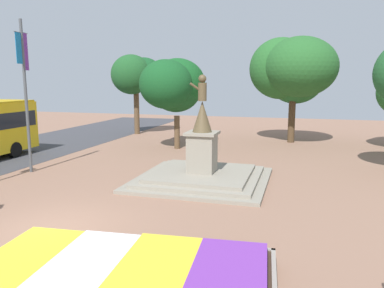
{
  "coord_description": "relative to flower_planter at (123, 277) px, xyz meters",
  "views": [
    {
      "loc": [
        6.97,
        -9.0,
        4.37
      ],
      "look_at": [
        3.32,
        3.6,
        2.16
      ],
      "focal_mm": 35.0,
      "sensor_mm": 36.0,
      "label": 1
    }
  ],
  "objects": [
    {
      "name": "statue_monument",
      "position": [
        -0.6,
        8.92,
        0.33
      ],
      "size": [
        5.69,
        5.69,
        4.65
      ],
      "color": "gray",
      "rests_on": "ground_plane"
    },
    {
      "name": "park_tree_far_left",
      "position": [
        -4.56,
        16.73,
        3.83
      ],
      "size": [
        3.83,
        4.9,
        5.86
      ],
      "color": "brown",
      "rests_on": "ground_plane"
    },
    {
      "name": "park_tree_street_side",
      "position": [
        -9.5,
        21.91,
        4.7
      ],
      "size": [
        3.87,
        3.8,
        6.5
      ],
      "color": "brown",
      "rests_on": "ground_plane"
    },
    {
      "name": "ground_plane",
      "position": [
        -3.53,
        2.38,
        -0.27
      ],
      "size": [
        74.09,
        74.09,
        0.0
      ],
      "primitive_type": "plane",
      "color": "#8C6651"
    },
    {
      "name": "banner_pole",
      "position": [
        -9.04,
        8.26,
        3.67
      ],
      "size": [
        0.2,
        1.08,
        7.19
      ],
      "color": "#4C5156",
      "rests_on": "ground_plane"
    },
    {
      "name": "flower_planter",
      "position": [
        0.0,
        0.0,
        0.0
      ],
      "size": [
        6.8,
        4.06,
        0.61
      ],
      "color": "#38281C",
      "rests_on": "ground_plane"
    },
    {
      "name": "park_tree_far_right",
      "position": [
        2.82,
        21.02,
        4.85
      ],
      "size": [
        6.07,
        5.91,
        7.42
      ],
      "color": "#4C3823",
      "rests_on": "ground_plane"
    }
  ]
}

